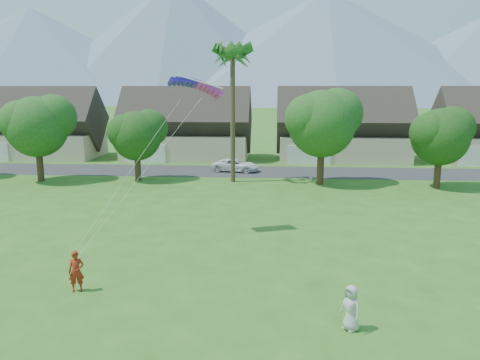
# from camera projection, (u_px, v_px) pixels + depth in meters

# --- Properties ---
(ground) EXTENTS (500.00, 500.00, 0.00)m
(ground) POSITION_uv_depth(u_px,v_px,m) (218.00, 349.00, 15.57)
(ground) COLOR #2D6019
(ground) RESTS_ON ground
(street) EXTENTS (90.00, 7.00, 0.01)m
(street) POSITION_uv_depth(u_px,v_px,m) (257.00, 172.00, 48.85)
(street) COLOR #2D2D30
(street) RESTS_ON ground
(kite_flyer) EXTENTS (0.75, 0.60, 1.79)m
(kite_flyer) POSITION_uv_depth(u_px,v_px,m) (76.00, 271.00, 19.87)
(kite_flyer) COLOR #9E2312
(kite_flyer) RESTS_ON ground
(watcher) EXTENTS (0.93, 0.98, 1.69)m
(watcher) POSITION_uv_depth(u_px,v_px,m) (351.00, 308.00, 16.68)
(watcher) COLOR #B1B2AD
(watcher) RESTS_ON ground
(parked_car) EXTENTS (5.10, 3.04, 1.33)m
(parked_car) POSITION_uv_depth(u_px,v_px,m) (236.00, 165.00, 48.88)
(parked_car) COLOR white
(parked_car) RESTS_ON ground
(mountain_ridge) EXTENTS (540.00, 240.00, 70.00)m
(mountain_ridge) POSITION_uv_depth(u_px,v_px,m) (290.00, 52.00, 263.74)
(mountain_ridge) COLOR slate
(mountain_ridge) RESTS_ON ground
(houses_row) EXTENTS (72.75, 8.19, 8.86)m
(houses_row) POSITION_uv_depth(u_px,v_px,m) (264.00, 131.00, 56.96)
(houses_row) COLOR beige
(houses_row) RESTS_ON ground
(tree_row) EXTENTS (62.27, 6.67, 8.45)m
(tree_row) POSITION_uv_depth(u_px,v_px,m) (242.00, 130.00, 42.04)
(tree_row) COLOR #47301C
(tree_row) RESTS_ON ground
(fan_palm) EXTENTS (3.00, 3.00, 13.80)m
(fan_palm) POSITION_uv_depth(u_px,v_px,m) (233.00, 51.00, 41.34)
(fan_palm) COLOR #4C3D26
(fan_palm) RESTS_ON ground
(parafoil_kite) EXTENTS (3.30, 1.42, 0.50)m
(parafoil_kite) POSITION_uv_depth(u_px,v_px,m) (196.00, 84.00, 26.80)
(parafoil_kite) COLOR #3117AE
(parafoil_kite) RESTS_ON ground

